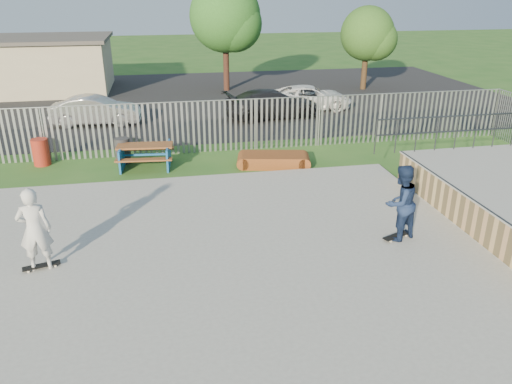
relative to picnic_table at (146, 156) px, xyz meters
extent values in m
plane|color=#2A591E|center=(0.61, -7.68, -0.42)|extent=(120.00, 120.00, 0.00)
cube|color=gray|center=(0.61, -7.68, -0.34)|extent=(15.00, 12.00, 0.15)
cylinder|color=#383A3F|center=(8.13, -6.68, 0.66)|extent=(0.06, 7.00, 0.06)
cube|color=brown|center=(0.00, 0.00, 0.37)|extent=(1.99, 0.92, 0.06)
cube|color=brown|center=(-0.06, -0.64, 0.06)|extent=(1.95, 0.47, 0.05)
cube|color=brown|center=(0.06, 0.64, 0.06)|extent=(1.95, 0.47, 0.05)
cube|color=#165399|center=(0.00, 0.00, -0.02)|extent=(1.84, 1.65, 0.80)
cube|color=brown|center=(4.49, -0.77, -0.20)|extent=(2.34, 1.50, 0.43)
cylinder|color=maroon|center=(-3.69, 0.89, 0.07)|extent=(0.58, 0.58, 0.97)
cylinder|color=#28282A|center=(-0.82, 0.61, 0.04)|extent=(0.55, 0.55, 0.92)
cube|color=black|center=(0.61, 11.32, -0.41)|extent=(40.00, 18.00, 0.02)
imported|color=#B6B5BA|center=(-2.31, 6.33, 0.26)|extent=(4.10, 1.69, 1.32)
imported|color=black|center=(5.94, 6.10, 0.28)|extent=(4.90, 2.57, 1.36)
imported|color=white|center=(8.30, 7.58, 0.20)|extent=(4.53, 2.54, 1.20)
cube|color=#B8AC8E|center=(-7.39, 15.32, 1.08)|extent=(10.00, 6.00, 3.00)
cube|color=#4C4742|center=(-7.39, 15.32, 2.68)|extent=(10.40, 6.40, 0.20)
cylinder|color=#3E2219|center=(4.70, 13.43, 1.45)|extent=(0.36, 0.36, 3.72)
sphere|color=#28591E|center=(4.70, 13.43, 3.93)|extent=(4.17, 4.17, 4.17)
cylinder|color=#442E1B|center=(13.11, 12.19, 1.02)|extent=(0.34, 0.34, 2.86)
sphere|color=#2B501B|center=(13.11, 12.19, 2.93)|extent=(3.21, 3.21, 3.21)
cube|color=black|center=(6.23, -7.04, -0.20)|extent=(0.82, 0.49, 0.02)
cube|color=black|center=(-2.20, -6.91, -0.20)|extent=(0.82, 0.40, 0.02)
imported|color=#162345|center=(6.23, -7.04, 0.70)|extent=(1.14, 1.03, 1.93)
imported|color=silver|center=(-2.20, -6.91, 0.70)|extent=(0.74, 0.52, 1.93)
camera|label=1|loc=(0.72, -17.28, 5.58)|focal=35.00mm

